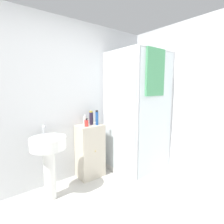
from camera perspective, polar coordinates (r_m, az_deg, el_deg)
wall_back at (r=2.77m, az=-17.33°, el=3.00°), size 6.40×0.06×2.50m
shower_enclosure at (r=3.10m, az=8.23°, el=-8.35°), size 0.86×0.89×2.06m
vanity_cabinet at (r=2.97m, az=-7.17°, el=-12.47°), size 0.41×0.33×0.87m
sink at (r=2.47m, az=-19.99°, el=-12.67°), size 0.45×0.45×0.97m
soap_dispenser at (r=2.75m, az=-8.35°, el=-3.61°), size 0.06×0.07×0.13m
shampoo_bottle_tall_black at (r=2.86m, az=-6.81°, el=-1.93°), size 0.06×0.06×0.23m
shampoo_bottle_blue at (r=2.82m, az=-4.95°, el=-1.93°), size 0.05×0.05×0.24m
lotion_bottle_white at (r=2.88m, az=-8.84°, el=-2.78°), size 0.06×0.06×0.16m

